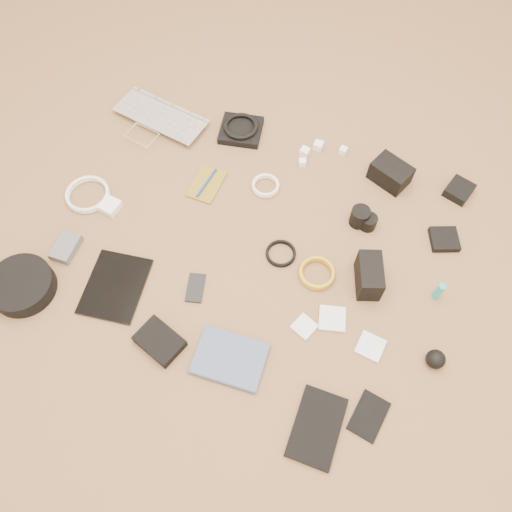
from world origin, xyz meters
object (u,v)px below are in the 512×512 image
(laptop, at_px, (153,126))
(dslr_camera, at_px, (391,173))
(tablet, at_px, (115,286))
(paperback, at_px, (221,383))
(headphone_case, at_px, (22,285))
(phone, at_px, (196,288))

(laptop, bearing_deg, dslr_camera, 14.92)
(tablet, relative_size, paperback, 1.13)
(dslr_camera, height_order, tablet, dslr_camera)
(laptop, height_order, headphone_case, headphone_case)
(headphone_case, bearing_deg, dslr_camera, 39.47)
(laptop, xyz_separation_m, dslr_camera, (0.91, 0.06, 0.02))
(tablet, height_order, phone, tablet)
(headphone_case, bearing_deg, phone, 20.05)
(phone, bearing_deg, headphone_case, -173.66)
(tablet, relative_size, headphone_case, 1.14)
(headphone_case, bearing_deg, tablet, 21.37)
(dslr_camera, relative_size, tablet, 0.58)
(phone, bearing_deg, tablet, -175.14)
(dslr_camera, relative_size, paperback, 0.65)
(tablet, bearing_deg, laptop, 98.09)
(dslr_camera, xyz_separation_m, tablet, (-0.73, -0.72, -0.03))
(laptop, bearing_deg, paperback, -42.64)
(dslr_camera, xyz_separation_m, phone, (-0.49, -0.64, -0.03))
(laptop, bearing_deg, tablet, -63.92)
(tablet, xyz_separation_m, phone, (0.24, 0.08, -0.00))
(laptop, distance_m, headphone_case, 0.77)
(tablet, distance_m, phone, 0.26)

